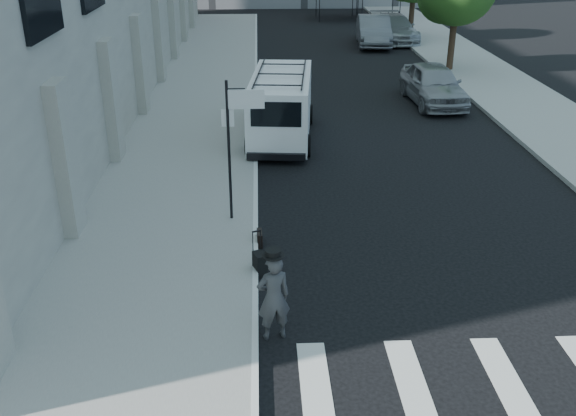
{
  "coord_description": "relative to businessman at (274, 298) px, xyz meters",
  "views": [
    {
      "loc": [
        -1.83,
        -11.46,
        7.1
      ],
      "look_at": [
        -1.26,
        1.21,
        1.3
      ],
      "focal_mm": 40.0,
      "sensor_mm": 36.0,
      "label": 1
    }
  ],
  "objects": [
    {
      "name": "sidewalk_right",
      "position": [
        10.65,
        21.67,
        -0.78
      ],
      "size": [
        4.0,
        56.0,
        0.15
      ],
      "primitive_type": "cube",
      "color": "gray",
      "rests_on": "ground"
    },
    {
      "name": "parked_car_b",
      "position": [
        6.65,
        28.97,
        0.0
      ],
      "size": [
        2.27,
        5.34,
        1.71
      ],
      "primitive_type": "imported",
      "rotation": [
        0.0,
        0.0,
        -0.09
      ],
      "color": "slate",
      "rests_on": "ground"
    },
    {
      "name": "businessman",
      "position": [
        0.0,
        0.0,
        0.0
      ],
      "size": [
        0.71,
        0.56,
        1.71
      ],
      "primitive_type": "imported",
      "rotation": [
        0.0,
        0.0,
        3.41
      ],
      "color": "#3B3B3D",
      "rests_on": "ground"
    },
    {
      "name": "cargo_van",
      "position": [
        0.56,
        11.73,
        0.3
      ],
      "size": [
        2.5,
        6.02,
        2.22
      ],
      "rotation": [
        0.0,
        0.0,
        -0.1
      ],
      "color": "white",
      "rests_on": "ground"
    },
    {
      "name": "briefcase",
      "position": [
        -0.25,
        3.67,
        -0.68
      ],
      "size": [
        0.14,
        0.44,
        0.34
      ],
      "primitive_type": "cube",
      "rotation": [
        0.0,
        0.0,
        0.04
      ],
      "color": "black",
      "rests_on": "ground"
    },
    {
      "name": "parked_car_c",
      "position": [
        8.11,
        30.19,
        -0.06
      ],
      "size": [
        2.55,
        5.61,
        1.59
      ],
      "primitive_type": "imported",
      "rotation": [
        0.0,
        0.0,
        0.06
      ],
      "color": "#9DA0A4",
      "rests_on": "ground"
    },
    {
      "name": "ground",
      "position": [
        1.65,
        1.67,
        -0.85
      ],
      "size": [
        120.0,
        120.0,
        0.0
      ],
      "primitive_type": "plane",
      "color": "black",
      "rests_on": "ground"
    },
    {
      "name": "suitcase",
      "position": [
        -0.25,
        2.28,
        -0.59
      ],
      "size": [
        0.34,
        0.41,
        0.99
      ],
      "rotation": [
        0.0,
        0.0,
        0.37
      ],
      "color": "black",
      "rests_on": "ground"
    },
    {
      "name": "sidewalk_left",
      "position": [
        -2.6,
        17.67,
        -0.78
      ],
      "size": [
        4.5,
        48.0,
        0.15
      ],
      "primitive_type": "cube",
      "color": "gray",
      "rests_on": "ground"
    },
    {
      "name": "parked_car_a",
      "position": [
        6.93,
        15.89,
        -0.04
      ],
      "size": [
        2.14,
        4.86,
        1.63
      ],
      "primitive_type": "imported",
      "rotation": [
        0.0,
        0.0,
        0.05
      ],
      "color": "gray",
      "rests_on": "ground"
    },
    {
      "name": "sign_pole",
      "position": [
        -0.71,
        4.87,
        1.8
      ],
      "size": [
        1.03,
        0.07,
        3.5
      ],
      "color": "black",
      "rests_on": "sidewalk_left"
    }
  ]
}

